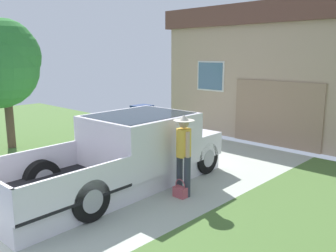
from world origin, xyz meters
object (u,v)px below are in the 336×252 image
pickup_truck (133,152)px  handbag (180,191)px  person_with_hat (184,148)px  wheeled_trash_bin (142,119)px  house_with_garage (334,71)px  front_yard_tree (1,61)px

pickup_truck → handbag: size_ratio=13.96×
person_with_hat → wheeled_trash_bin: bearing=-12.3°
house_with_garage → front_yard_tree: 11.75m
house_with_garage → wheeled_trash_bin: size_ratio=9.90×
front_yard_tree → wheeled_trash_bin: size_ratio=3.67×
person_with_hat → front_yard_tree: front_yard_tree is taller
house_with_garage → front_yard_tree: house_with_garage is taller
handbag → front_yard_tree: size_ratio=0.10×
pickup_truck → front_yard_tree: (-5.14, -0.84, 2.06)m
house_with_garage → front_yard_tree: bearing=-123.1°
handbag → wheeled_trash_bin: bearing=145.3°
person_with_hat → wheeled_trash_bin: person_with_hat is taller
wheeled_trash_bin → front_yard_tree: bearing=-107.4°
person_with_hat → front_yard_tree: (-6.45, -1.13, 1.77)m
front_yard_tree → handbag: bearing=8.2°
pickup_truck → house_with_garage: house_with_garage is taller
pickup_truck → house_with_garage: bearing=80.0°
house_with_garage → wheeled_trash_bin: (-5.00, -5.35, -1.77)m
person_with_hat → front_yard_tree: bearing=31.3°
handbag → pickup_truck: bearing=-175.8°
front_yard_tree → person_with_hat: bearing=10.0°
wheeled_trash_bin → house_with_garage: bearing=47.0°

